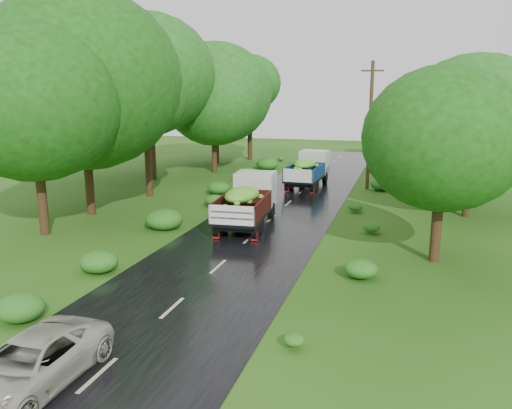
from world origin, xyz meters
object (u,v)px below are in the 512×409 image
at_px(utility_pole, 370,125).
at_px(truck_far, 309,168).
at_px(truck_near, 248,199).
at_px(car, 30,364).

bearing_deg(utility_pole, truck_far, 174.04).
distance_m(truck_near, car, 15.16).
bearing_deg(car, truck_near, 89.07).
bearing_deg(utility_pole, car, -111.08).
relative_size(truck_far, car, 1.39).
relative_size(car, utility_pole, 0.48).
height_order(truck_near, car, truck_near).
bearing_deg(car, truck_far, 87.84).
relative_size(truck_near, car, 1.43).
height_order(truck_far, car, truck_far).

